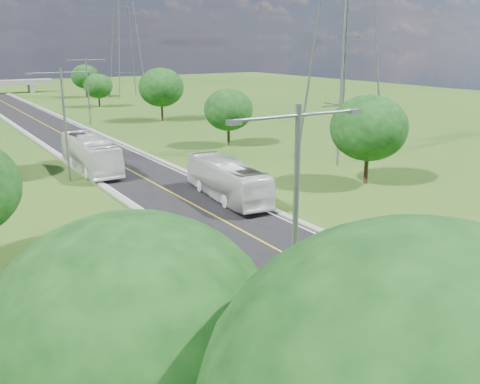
% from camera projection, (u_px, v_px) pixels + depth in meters
% --- Properties ---
extents(ground, '(260.00, 260.00, 0.00)m').
position_uv_depth(ground, '(87.00, 147.00, 63.82)').
color(ground, '#294C15').
rests_on(ground, ground).
extents(road, '(8.00, 150.00, 0.06)m').
position_uv_depth(road, '(73.00, 140.00, 68.70)').
color(road, black).
rests_on(road, ground).
extents(curb_left, '(0.50, 150.00, 0.22)m').
position_uv_depth(curb_left, '(38.00, 142.00, 66.51)').
color(curb_left, gray).
rests_on(curb_left, ground).
extents(curb_right, '(0.50, 150.00, 0.22)m').
position_uv_depth(curb_right, '(105.00, 136.00, 70.86)').
color(curb_right, gray).
rests_on(curb_right, ground).
extents(speed_limit_sign, '(0.55, 0.09, 2.40)m').
position_uv_depth(speed_limit_sign, '(215.00, 163.00, 48.09)').
color(speed_limit_sign, slate).
rests_on(speed_limit_sign, ground).
extents(streetlight_near_left, '(5.90, 0.25, 10.00)m').
position_uv_depth(streetlight_near_left, '(296.00, 213.00, 19.99)').
color(streetlight_near_left, slate).
rests_on(streetlight_near_left, ground).
extents(streetlight_mid_left, '(5.90, 0.25, 10.00)m').
position_uv_depth(streetlight_mid_left, '(64.00, 115.00, 46.91)').
color(streetlight_mid_left, slate).
rests_on(streetlight_mid_left, ground).
extents(streetlight_far_right, '(5.90, 0.25, 10.00)m').
position_uv_depth(streetlight_far_right, '(88.00, 85.00, 79.96)').
color(streetlight_far_right, slate).
rests_on(streetlight_far_right, ground).
extents(power_tower_near, '(9.00, 6.40, 28.00)m').
position_uv_depth(power_tower_near, '(346.00, 23.00, 54.98)').
color(power_tower_near, slate).
rests_on(power_tower_near, ground).
extents(power_tower_far, '(9.00, 6.40, 28.00)m').
position_uv_depth(power_tower_far, '(125.00, 33.00, 118.20)').
color(power_tower_far, slate).
rests_on(power_tower_far, ground).
extents(tree_la, '(7.14, 7.14, 8.30)m').
position_uv_depth(tree_la, '(133.00, 338.00, 12.82)').
color(tree_la, black).
rests_on(tree_la, ground).
extents(tree_rb, '(6.72, 6.72, 7.82)m').
position_uv_depth(tree_rb, '(369.00, 128.00, 46.20)').
color(tree_rb, black).
rests_on(tree_rb, ground).
extents(tree_rc, '(5.88, 5.88, 6.84)m').
position_uv_depth(tree_rc, '(228.00, 110.00, 63.80)').
color(tree_rc, black).
rests_on(tree_rc, ground).
extents(tree_rd, '(7.14, 7.14, 8.30)m').
position_uv_depth(tree_rd, '(161.00, 87.00, 84.14)').
color(tree_rd, black).
rests_on(tree_rd, ground).
extents(tree_re, '(5.46, 5.46, 6.35)m').
position_uv_depth(tree_re, '(98.00, 86.00, 102.77)').
color(tree_re, black).
rests_on(tree_re, ground).
extents(tree_rf, '(6.30, 6.30, 7.33)m').
position_uv_depth(tree_rf, '(85.00, 77.00, 120.71)').
color(tree_rf, black).
rests_on(tree_rf, ground).
extents(bus_outbound, '(3.64, 11.19, 3.06)m').
position_uv_depth(bus_outbound, '(227.00, 180.00, 42.24)').
color(bus_outbound, silver).
rests_on(bus_outbound, road).
extents(bus_inbound, '(3.23, 12.14, 3.36)m').
position_uv_depth(bus_inbound, '(90.00, 154.00, 51.61)').
color(bus_inbound, white).
rests_on(bus_inbound, road).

